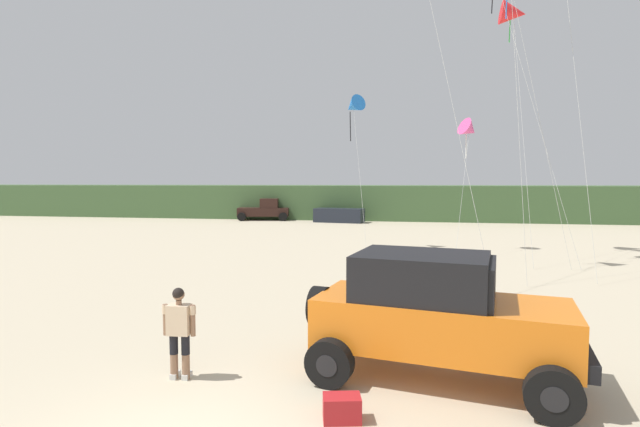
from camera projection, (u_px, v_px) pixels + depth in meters
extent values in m
cube|color=#426038|center=(351.00, 201.00, 47.29)|extent=(90.00, 9.45, 3.14)
cube|color=orange|center=(441.00, 324.00, 8.55)|extent=(4.66, 2.62, 0.90)
cube|color=orange|center=(543.00, 312.00, 7.94)|extent=(1.39, 1.87, 0.12)
cube|color=black|center=(422.00, 275.00, 8.62)|extent=(2.59, 2.16, 0.80)
cube|color=black|center=(492.00, 283.00, 8.20)|extent=(0.41, 1.66, 0.72)
cube|color=black|center=(584.00, 355.00, 7.76)|extent=(0.53, 1.81, 0.28)
cylinder|color=black|center=(320.00, 306.00, 9.38)|extent=(0.44, 0.82, 0.77)
cylinder|color=black|center=(543.00, 349.00, 8.93)|extent=(0.88, 0.45, 0.84)
cylinder|color=black|center=(543.00, 349.00, 8.93)|extent=(0.43, 0.38, 0.38)
cylinder|color=black|center=(553.00, 395.00, 7.01)|extent=(0.88, 0.45, 0.84)
cylinder|color=black|center=(553.00, 395.00, 7.01)|extent=(0.43, 0.38, 0.38)
cylinder|color=black|center=(362.00, 329.00, 10.18)|extent=(0.88, 0.45, 0.84)
cylinder|color=black|center=(362.00, 329.00, 10.18)|extent=(0.43, 0.38, 0.38)
cylinder|color=black|center=(329.00, 363.00, 8.26)|extent=(0.88, 0.45, 0.84)
cylinder|color=black|center=(329.00, 363.00, 8.26)|extent=(0.43, 0.38, 0.38)
cylinder|color=#8C664C|center=(174.00, 365.00, 8.61)|extent=(0.14, 0.14, 0.49)
cylinder|color=black|center=(174.00, 344.00, 8.58)|extent=(0.15, 0.15, 0.36)
cube|color=silver|center=(175.00, 375.00, 8.66)|extent=(0.13, 0.27, 0.10)
cylinder|color=#8C664C|center=(186.00, 366.00, 8.58)|extent=(0.14, 0.14, 0.49)
cylinder|color=black|center=(186.00, 344.00, 8.56)|extent=(0.15, 0.15, 0.36)
cube|color=silver|center=(187.00, 375.00, 8.64)|extent=(0.13, 0.27, 0.10)
cube|color=beige|center=(179.00, 319.00, 8.54)|extent=(0.42, 0.29, 0.54)
cylinder|color=#8C664C|center=(166.00, 320.00, 8.57)|extent=(0.09, 0.09, 0.56)
cylinder|color=beige|center=(165.00, 309.00, 8.55)|extent=(0.11, 0.11, 0.16)
cylinder|color=#8C664C|center=(193.00, 321.00, 8.51)|extent=(0.09, 0.09, 0.56)
cylinder|color=beige|center=(193.00, 310.00, 8.50)|extent=(0.11, 0.11, 0.16)
cylinder|color=#8C664C|center=(179.00, 302.00, 8.52)|extent=(0.10, 0.10, 0.08)
sphere|color=#8C664C|center=(179.00, 294.00, 8.51)|extent=(0.21, 0.21, 0.21)
sphere|color=black|center=(178.00, 294.00, 8.49)|extent=(0.21, 0.21, 0.21)
cube|color=#B21E23|center=(342.00, 408.00, 7.09)|extent=(0.62, 0.47, 0.38)
cube|color=black|center=(264.00, 212.00, 43.61)|extent=(4.87, 2.71, 0.76)
cube|color=black|center=(270.00, 203.00, 43.56)|extent=(1.90, 2.06, 0.84)
cylinder|color=black|center=(285.00, 215.00, 44.69)|extent=(0.79, 0.39, 0.76)
cylinder|color=black|center=(283.00, 217.00, 42.60)|extent=(0.79, 0.39, 0.76)
cylinder|color=black|center=(245.00, 215.00, 44.67)|extent=(0.79, 0.39, 0.76)
cylinder|color=black|center=(242.00, 217.00, 42.58)|extent=(0.79, 0.39, 0.76)
cube|color=#1E232D|center=(339.00, 215.00, 41.34)|extent=(4.41, 2.30, 1.20)
cone|color=red|center=(513.00, 13.00, 23.55)|extent=(1.38, 1.46, 1.61)
cylinder|color=green|center=(510.00, 31.00, 23.64)|extent=(0.05, 0.15, 1.04)
cylinder|color=silver|center=(522.00, 128.00, 21.39)|extent=(0.02, 5.23, 11.79)
cone|color=#E04C93|center=(469.00, 130.00, 24.59)|extent=(1.42, 1.29, 1.46)
cylinder|color=white|center=(466.00, 146.00, 24.68)|extent=(0.05, 0.13, 1.26)
cylinder|color=silver|center=(463.00, 190.00, 22.72)|extent=(1.05, 4.45, 6.17)
cone|color=blue|center=(353.00, 106.00, 25.18)|extent=(1.53, 1.39, 1.26)
cylinder|color=black|center=(350.00, 127.00, 25.28)|extent=(0.05, 0.35, 1.53)
cylinder|color=silver|center=(360.00, 177.00, 23.47)|extent=(1.12, 3.83, 7.47)
cylinder|color=silver|center=(535.00, 111.00, 20.87)|extent=(2.79, 4.34, 13.16)
cylinder|color=silver|center=(517.00, 101.00, 17.06)|extent=(0.34, 3.02, 12.75)
cylinder|color=blue|center=(507.00, 4.00, 20.55)|extent=(0.05, 0.15, 1.23)
cylinder|color=silver|center=(540.00, 121.00, 19.71)|extent=(2.21, 1.99, 11.95)
cylinder|color=silver|center=(576.00, 81.00, 17.95)|extent=(0.45, 4.38, 14.54)
cylinder|color=silver|center=(442.00, 55.00, 16.36)|extent=(2.99, 4.91, 15.65)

